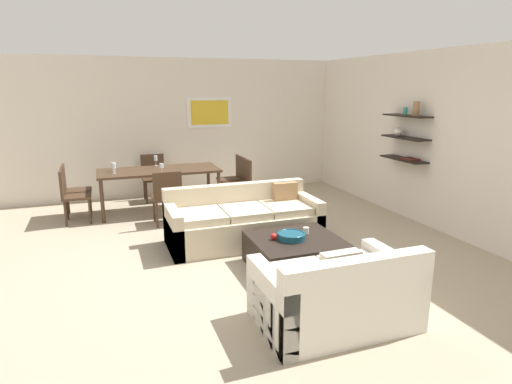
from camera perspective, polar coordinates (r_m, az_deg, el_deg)
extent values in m
plane|color=tan|center=(5.93, -0.90, -7.63)|extent=(18.00, 18.00, 0.00)
cube|color=silver|center=(9.04, -6.49, 8.51)|extent=(8.40, 0.06, 2.70)
cube|color=white|center=(8.98, -6.12, 10.35)|extent=(0.92, 0.02, 0.60)
cube|color=gold|center=(8.97, -6.10, 10.34)|extent=(0.78, 0.01, 0.48)
cube|color=silver|center=(7.60, 19.77, 6.82)|extent=(0.06, 8.20, 2.70)
cube|color=black|center=(7.42, 19.23, 9.44)|extent=(0.28, 0.90, 0.02)
cube|color=black|center=(7.45, 19.02, 6.76)|extent=(0.28, 0.90, 0.02)
cube|color=black|center=(7.50, 18.81, 4.11)|extent=(0.28, 0.90, 0.02)
cylinder|color=olive|center=(7.26, 20.30, 10.24)|extent=(0.10, 0.10, 0.22)
sphere|color=silver|center=(7.59, 18.22, 7.55)|extent=(0.14, 0.14, 0.14)
cylinder|color=teal|center=(7.46, 19.03, 10.03)|extent=(0.07, 0.07, 0.12)
cube|color=#4C1E19|center=(7.38, 19.54, 4.12)|extent=(0.20, 0.28, 0.03)
cube|color=beige|center=(6.13, -1.62, -4.81)|extent=(2.11, 0.90, 0.42)
cube|color=beige|center=(6.36, -2.69, -0.47)|extent=(2.11, 0.16, 0.36)
cube|color=beige|center=(5.89, -10.81, -4.93)|extent=(0.14, 0.90, 0.60)
cube|color=beige|center=(6.47, 6.72, -3.07)|extent=(0.14, 0.90, 0.60)
cube|color=beige|center=(5.86, -7.20, -3.13)|extent=(0.59, 0.70, 0.10)
cube|color=beige|center=(6.02, -1.51, -2.58)|extent=(0.59, 0.70, 0.10)
cube|color=beige|center=(6.23, 3.83, -2.03)|extent=(0.59, 0.70, 0.10)
cube|color=#99724C|center=(6.44, 3.84, -0.31)|extent=(0.36, 0.12, 0.36)
cube|color=silver|center=(4.23, 10.21, -13.97)|extent=(1.42, 0.90, 0.42)
cube|color=silver|center=(3.78, 13.30, -11.07)|extent=(1.42, 0.16, 0.36)
cube|color=silver|center=(4.52, 17.43, -11.26)|extent=(0.14, 0.90, 0.60)
cube|color=silver|center=(3.93, 1.91, -14.51)|extent=(0.14, 0.90, 0.60)
cube|color=silver|center=(4.29, 13.43, -9.90)|extent=(0.55, 0.70, 0.10)
cube|color=silver|center=(4.02, 6.50, -11.22)|extent=(0.55, 0.70, 0.10)
cube|color=beige|center=(3.88, 11.03, -10.23)|extent=(0.36, 0.13, 0.36)
cube|color=black|center=(5.33, 5.22, -8.02)|extent=(1.05, 0.98, 0.38)
cylinder|color=navy|center=(5.22, 4.66, -5.83)|extent=(0.34, 0.34, 0.07)
torus|color=navy|center=(5.21, 4.66, -5.47)|extent=(0.34, 0.34, 0.02)
cylinder|color=silver|center=(5.43, 6.58, -5.04)|extent=(0.07, 0.07, 0.08)
sphere|color=red|center=(5.19, 2.34, -5.87)|extent=(0.08, 0.08, 0.08)
cube|color=#422D1E|center=(7.74, -12.64, 2.77)|extent=(2.06, 0.88, 0.04)
cylinder|color=#422D1E|center=(7.40, -19.55, -1.20)|extent=(0.06, 0.06, 0.71)
cylinder|color=#422D1E|center=(7.64, -4.89, 0.02)|extent=(0.06, 0.06, 0.71)
cylinder|color=#422D1E|center=(8.14, -19.62, 0.12)|extent=(0.06, 0.06, 0.71)
cylinder|color=#422D1E|center=(8.36, -6.26, 1.19)|extent=(0.06, 0.06, 0.71)
cube|color=#422D1E|center=(8.54, -13.21, 1.69)|extent=(0.44, 0.44, 0.04)
cube|color=#422D1E|center=(8.70, -13.45, 3.46)|extent=(0.44, 0.04, 0.43)
cylinder|color=#422D1E|center=(8.40, -14.19, -0.14)|extent=(0.04, 0.04, 0.41)
cylinder|color=#422D1E|center=(8.44, -11.76, 0.06)|extent=(0.04, 0.04, 0.41)
cylinder|color=#422D1E|center=(8.75, -14.44, 0.39)|extent=(0.04, 0.04, 0.41)
cylinder|color=#422D1E|center=(8.79, -12.11, 0.58)|extent=(0.04, 0.04, 0.41)
cube|color=#422D1E|center=(7.57, -22.48, -0.54)|extent=(0.44, 0.44, 0.04)
cube|color=#422D1E|center=(7.53, -24.16, 1.07)|extent=(0.04, 0.44, 0.43)
cylinder|color=#422D1E|center=(7.44, -20.99, -2.43)|extent=(0.04, 0.04, 0.41)
cylinder|color=#422D1E|center=(7.79, -20.96, -1.73)|extent=(0.04, 0.04, 0.41)
cylinder|color=#422D1E|center=(7.46, -23.75, -2.65)|extent=(0.04, 0.04, 0.41)
cylinder|color=#422D1E|center=(7.81, -23.60, -1.94)|extent=(0.04, 0.04, 0.41)
cube|color=#422D1E|center=(7.89, -2.59, 1.07)|extent=(0.44, 0.44, 0.04)
cube|color=#422D1E|center=(7.90, -1.22, 2.84)|extent=(0.04, 0.44, 0.43)
cylinder|color=#422D1E|center=(8.06, -4.17, -0.33)|extent=(0.04, 0.04, 0.41)
cylinder|color=#422D1E|center=(7.73, -3.45, -0.94)|extent=(0.04, 0.04, 0.41)
cylinder|color=#422D1E|center=(8.16, -1.74, -0.12)|extent=(0.04, 0.04, 0.41)
cylinder|color=#422D1E|center=(7.83, -0.92, -0.71)|extent=(0.04, 0.04, 0.41)
cube|color=#422D1E|center=(8.26, -3.41, 1.63)|extent=(0.44, 0.44, 0.04)
cube|color=#422D1E|center=(8.28, -2.11, 3.33)|extent=(0.04, 0.44, 0.43)
cylinder|color=#422D1E|center=(8.44, -4.91, 0.29)|extent=(0.04, 0.04, 0.41)
cylinder|color=#422D1E|center=(8.10, -4.25, -0.27)|extent=(0.04, 0.04, 0.41)
cylinder|color=#422D1E|center=(8.53, -2.58, 0.48)|extent=(0.04, 0.04, 0.41)
cylinder|color=#422D1E|center=(8.20, -1.83, -0.06)|extent=(0.04, 0.04, 0.41)
cube|color=#422D1E|center=(7.07, -11.70, -0.71)|extent=(0.44, 0.44, 0.04)
cube|color=#422D1E|center=(6.82, -11.54, 0.80)|extent=(0.44, 0.04, 0.43)
cylinder|color=#422D1E|center=(7.33, -10.43, -1.97)|extent=(0.04, 0.04, 0.41)
cylinder|color=#422D1E|center=(7.28, -13.22, -2.21)|extent=(0.04, 0.04, 0.41)
cylinder|color=#422D1E|center=(6.98, -9.93, -2.73)|extent=(0.04, 0.04, 0.41)
cylinder|color=#422D1E|center=(6.94, -12.86, -2.99)|extent=(0.04, 0.04, 0.41)
cube|color=#422D1E|center=(7.95, -22.38, 0.13)|extent=(0.44, 0.44, 0.04)
cube|color=#422D1E|center=(7.92, -23.97, 1.66)|extent=(0.04, 0.44, 0.43)
cylinder|color=#422D1E|center=(7.82, -20.96, -1.66)|extent=(0.04, 0.04, 0.41)
cylinder|color=#422D1E|center=(8.17, -20.94, -1.02)|extent=(0.04, 0.04, 0.41)
cylinder|color=#422D1E|center=(7.84, -23.58, -1.87)|extent=(0.04, 0.04, 0.41)
cylinder|color=#422D1E|center=(8.19, -23.45, -1.23)|extent=(0.04, 0.04, 0.41)
cylinder|color=silver|center=(7.37, -12.26, 2.42)|extent=(0.06, 0.06, 0.01)
cylinder|color=silver|center=(7.36, -12.27, 2.77)|extent=(0.01, 0.01, 0.09)
cylinder|color=silver|center=(7.34, -12.31, 3.40)|extent=(0.07, 0.07, 0.08)
cylinder|color=silver|center=(8.11, -13.00, 3.40)|extent=(0.06, 0.06, 0.01)
cylinder|color=silver|center=(8.11, -13.02, 3.72)|extent=(0.01, 0.01, 0.09)
cylinder|color=silver|center=(8.09, -13.06, 4.37)|extent=(0.06, 0.06, 0.10)
cylinder|color=silver|center=(7.58, -18.10, 2.36)|extent=(0.06, 0.06, 0.01)
cylinder|color=silver|center=(7.57, -18.13, 2.65)|extent=(0.01, 0.01, 0.07)
cylinder|color=silver|center=(7.56, -18.17, 3.22)|extent=(0.06, 0.06, 0.08)
cylinder|color=silver|center=(7.79, -18.17, 2.65)|extent=(0.06, 0.06, 0.01)
cylinder|color=silver|center=(7.79, -18.19, 2.93)|extent=(0.01, 0.01, 0.07)
cylinder|color=silver|center=(7.77, -18.23, 3.44)|extent=(0.08, 0.08, 0.07)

